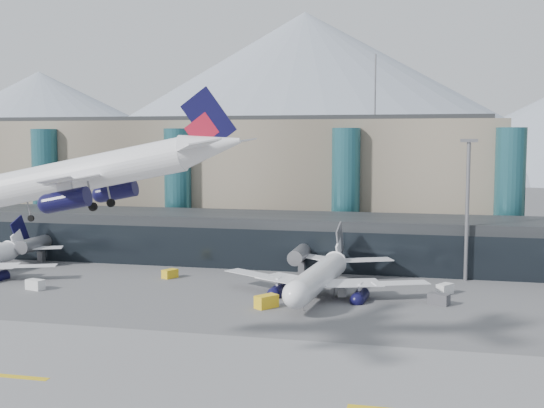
{
  "coord_description": "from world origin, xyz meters",
  "views": [
    {
      "loc": [
        23.19,
        -78.29,
        25.68
      ],
      "look_at": [
        -2.29,
        32.0,
        14.76
      ],
      "focal_mm": 45.0,
      "sensor_mm": 36.0,
      "label": 1
    }
  ],
  "objects_px": {
    "veh_b": "(170,274)",
    "veh_g": "(342,292)",
    "lightmast_mid": "(467,201)",
    "veh_h": "(266,301)",
    "veh_d": "(445,289)",
    "veh_c": "(439,299)",
    "veh_a": "(35,285)",
    "jet_parked_mid": "(323,266)",
    "hero_jet": "(113,161)"
  },
  "relations": [
    {
      "from": "veh_a",
      "to": "veh_c",
      "type": "xyz_separation_m",
      "value": [
        66.95,
        4.57,
        0.02
      ]
    },
    {
      "from": "veh_b",
      "to": "veh_g",
      "type": "distance_m",
      "value": 33.48
    },
    {
      "from": "jet_parked_mid",
      "to": "veh_h",
      "type": "xyz_separation_m",
      "value": [
        -6.9,
        -11.93,
        -3.49
      ]
    },
    {
      "from": "veh_d",
      "to": "veh_h",
      "type": "relative_size",
      "value": 0.85
    },
    {
      "from": "veh_d",
      "to": "veh_b",
      "type": "bearing_deg",
      "value": 121.44
    },
    {
      "from": "hero_jet",
      "to": "veh_b",
      "type": "relative_size",
      "value": 11.58
    },
    {
      "from": "veh_h",
      "to": "veh_a",
      "type": "bearing_deg",
      "value": 121.39
    },
    {
      "from": "lightmast_mid",
      "to": "veh_g",
      "type": "xyz_separation_m",
      "value": [
        -20.38,
        -16.92,
        -13.75
      ]
    },
    {
      "from": "veh_a",
      "to": "veh_h",
      "type": "height_order",
      "value": "veh_h"
    },
    {
      "from": "jet_parked_mid",
      "to": "veh_a",
      "type": "relative_size",
      "value": 11.96
    },
    {
      "from": "veh_d",
      "to": "veh_h",
      "type": "bearing_deg",
      "value": 154.11
    },
    {
      "from": "jet_parked_mid",
      "to": "veh_d",
      "type": "height_order",
      "value": "jet_parked_mid"
    },
    {
      "from": "jet_parked_mid",
      "to": "veh_g",
      "type": "distance_m",
      "value": 5.18
    },
    {
      "from": "veh_b",
      "to": "hero_jet",
      "type": "bearing_deg",
      "value": -136.95
    },
    {
      "from": "hero_jet",
      "to": "veh_a",
      "type": "xyz_separation_m",
      "value": [
        -32.7,
        36.18,
        -22.46
      ]
    },
    {
      "from": "jet_parked_mid",
      "to": "veh_b",
      "type": "bearing_deg",
      "value": 83.92
    },
    {
      "from": "veh_a",
      "to": "jet_parked_mid",
      "type": "bearing_deg",
      "value": 24.91
    },
    {
      "from": "veh_c",
      "to": "veh_h",
      "type": "relative_size",
      "value": 0.9
    },
    {
      "from": "veh_b",
      "to": "veh_d",
      "type": "height_order",
      "value": "veh_d"
    },
    {
      "from": "hero_jet",
      "to": "veh_a",
      "type": "relative_size",
      "value": 10.39
    },
    {
      "from": "veh_b",
      "to": "veh_c",
      "type": "xyz_separation_m",
      "value": [
        48.17,
        -9.76,
        0.09
      ]
    },
    {
      "from": "veh_c",
      "to": "veh_g",
      "type": "xyz_separation_m",
      "value": [
        -15.45,
        2.65,
        -0.2
      ]
    },
    {
      "from": "hero_jet",
      "to": "veh_b",
      "type": "height_order",
      "value": "hero_jet"
    },
    {
      "from": "hero_jet",
      "to": "jet_parked_mid",
      "type": "bearing_deg",
      "value": 69.21
    },
    {
      "from": "veh_c",
      "to": "hero_jet",
      "type": "bearing_deg",
      "value": -106.32
    },
    {
      "from": "veh_c",
      "to": "veh_d",
      "type": "relative_size",
      "value": 1.05
    },
    {
      "from": "veh_g",
      "to": "lightmast_mid",
      "type": "bearing_deg",
      "value": 117.12
    },
    {
      "from": "veh_a",
      "to": "veh_g",
      "type": "height_order",
      "value": "veh_a"
    },
    {
      "from": "lightmast_mid",
      "to": "jet_parked_mid",
      "type": "xyz_separation_m",
      "value": [
        -23.62,
        -15.52,
        -9.95
      ]
    },
    {
      "from": "veh_a",
      "to": "veh_b",
      "type": "distance_m",
      "value": 23.63
    },
    {
      "from": "veh_d",
      "to": "veh_g",
      "type": "xyz_separation_m",
      "value": [
        -16.52,
        -5.03,
        -0.18
      ]
    },
    {
      "from": "veh_g",
      "to": "veh_h",
      "type": "xyz_separation_m",
      "value": [
        -10.15,
        -10.52,
        0.3
      ]
    },
    {
      "from": "jet_parked_mid",
      "to": "veh_h",
      "type": "relative_size",
      "value": 10.37
    },
    {
      "from": "veh_c",
      "to": "veh_g",
      "type": "distance_m",
      "value": 15.68
    },
    {
      "from": "veh_d",
      "to": "veh_g",
      "type": "distance_m",
      "value": 17.27
    },
    {
      "from": "veh_c",
      "to": "veh_h",
      "type": "distance_m",
      "value": 26.78
    },
    {
      "from": "veh_g",
      "to": "veh_b",
      "type": "bearing_deg",
      "value": -114.85
    },
    {
      "from": "veh_c",
      "to": "lightmast_mid",
      "type": "bearing_deg",
      "value": 99.61
    },
    {
      "from": "lightmast_mid",
      "to": "veh_h",
      "type": "xyz_separation_m",
      "value": [
        -30.52,
        -27.44,
        -13.45
      ]
    },
    {
      "from": "veh_a",
      "to": "lightmast_mid",
      "type": "bearing_deg",
      "value": 33.34
    },
    {
      "from": "hero_jet",
      "to": "veh_c",
      "type": "height_order",
      "value": "hero_jet"
    },
    {
      "from": "veh_c",
      "to": "veh_d",
      "type": "height_order",
      "value": "veh_c"
    },
    {
      "from": "veh_a",
      "to": "veh_b",
      "type": "relative_size",
      "value": 1.11
    },
    {
      "from": "hero_jet",
      "to": "veh_h",
      "type": "relative_size",
      "value": 9.01
    },
    {
      "from": "veh_b",
      "to": "veh_d",
      "type": "bearing_deg",
      "value": -64.77
    },
    {
      "from": "lightmast_mid",
      "to": "veh_g",
      "type": "relative_size",
      "value": 11.09
    },
    {
      "from": "veh_h",
      "to": "veh_b",
      "type": "bearing_deg",
      "value": 87.95
    },
    {
      "from": "veh_c",
      "to": "veh_a",
      "type": "bearing_deg",
      "value": -152.36
    },
    {
      "from": "veh_b",
      "to": "veh_c",
      "type": "bearing_deg",
      "value": -73.81
    },
    {
      "from": "jet_parked_mid",
      "to": "veh_g",
      "type": "xyz_separation_m",
      "value": [
        3.24,
        -1.41,
        -3.79
      ]
    }
  ]
}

